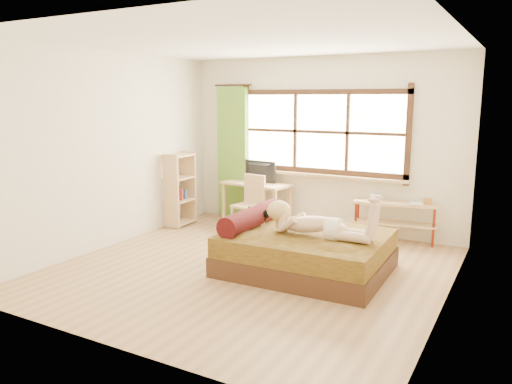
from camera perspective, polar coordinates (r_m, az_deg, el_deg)
The scene contains 18 objects.
floor at distance 6.19m, azimuth -0.68°, elevation -8.82°, with size 4.50×4.50×0.00m, color #9E754C.
ceiling at distance 5.87m, azimuth -0.74°, elevation 16.86°, with size 4.50×4.50×0.00m, color white.
wall_back at distance 7.90m, azimuth 7.44°, elevation 5.39°, with size 4.50×4.50×0.00m, color silver.
wall_front at distance 4.11m, azimuth -16.48°, elevation 0.17°, with size 4.50×4.50×0.00m, color silver.
wall_left at distance 7.26m, azimuth -16.38°, elevation 4.58°, with size 4.50×4.50×0.00m, color silver.
wall_right at distance 5.16m, azimuth 21.55°, elevation 1.94°, with size 4.50×4.50×0.00m, color silver.
window at distance 7.86m, azimuth 7.39°, elevation 6.53°, with size 2.80×0.16×1.46m.
curtain at distance 8.51m, azimuth -2.67°, elevation 4.49°, with size 0.55×0.10×2.20m, color #467D22.
bed at distance 6.10m, azimuth 5.33°, elevation -6.63°, with size 1.92×1.55×0.72m.
woman at distance 5.85m, azimuth 6.98°, elevation -2.35°, with size 1.32×0.38×0.57m, color tan, non-canonical shape.
kitten at distance 6.39m, azimuth 0.21°, elevation -2.73°, with size 0.28×0.11×0.23m, color black, non-canonical shape.
desk at distance 8.16m, azimuth 0.02°, elevation 0.42°, with size 1.19×0.67×0.71m.
monitor at distance 8.16m, azimuth 0.19°, elevation 2.34°, with size 0.61×0.08×0.35m, color black.
chair at distance 7.81m, azimuth -0.58°, elevation -0.94°, with size 0.45×0.45×0.89m.
pipe_shelf at distance 7.51m, azimuth 15.67°, elevation -2.29°, with size 1.21×0.49×0.67m.
cup at distance 7.54m, azimuth 13.44°, elevation -0.50°, with size 0.13×0.13×0.10m, color gray.
book at distance 7.43m, azimuth 17.13°, elevation -1.18°, with size 0.18×0.25×0.02m, color gray.
bookshelf at distance 8.24m, azimuth -8.68°, elevation 0.33°, with size 0.31×0.52×1.19m.
Camera 1 is at (2.90, -5.07, 2.07)m, focal length 35.00 mm.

